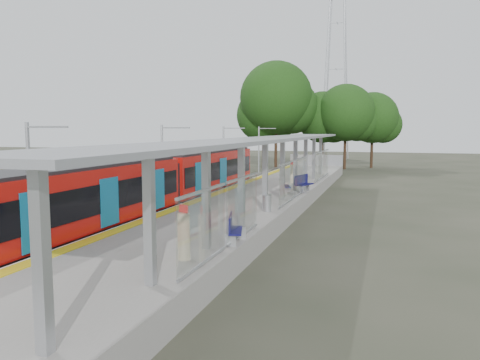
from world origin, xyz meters
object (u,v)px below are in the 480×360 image
Objects in this scene: bench_far at (303,183)px; bench_mid at (284,185)px; info_pillar_near at (184,236)px; train at (159,183)px; bench_near at (233,228)px; litter_bin at (267,203)px; info_pillar_far at (292,174)px.

bench_mid is at bearing -114.42° from bench_far.
bench_mid is 0.92× the size of info_pillar_near.
bench_far is at bearing 42.84° from train.
train is 9.69m from bench_far.
info_pillar_near is at bearing -122.66° from bench_near.
bench_mid is 6.81m from litter_bin.
bench_mid is at bearing 42.24° from train.
train is 15.70× the size of info_pillar_near.
bench_mid is at bearing 95.02° from litter_bin.
bench_far is at bearing 27.08° from bench_mid.
litter_bin is (1.29, -12.90, -0.28)m from info_pillar_far.
train is 16.99× the size of bench_mid.
bench_far is (-0.01, 14.52, 0.06)m from bench_near.
bench_near is 6.69m from litter_bin.
train reaches higher than bench_near.
bench_mid is 1.00× the size of info_pillar_far.
bench_far reaches higher than litter_bin.
info_pillar_near is 22.18m from info_pillar_far.
bench_near is at bearing -70.56° from bench_far.
bench_far reaches higher than bench_mid.
bench_mid is 1.47m from bench_far.
train reaches higher than litter_bin.
info_pillar_far is (-1.72, 19.57, 0.16)m from bench_near.
litter_bin is (0.35, 9.26, -0.34)m from info_pillar_near.
train is at bearing 115.89° from bench_near.
bench_near is 0.97× the size of info_pillar_far.
info_pillar_near reaches higher than bench_near.
bench_mid is 16.05m from info_pillar_near.
info_pillar_near is 2.09× the size of litter_bin.
bench_near is 0.97× the size of bench_mid.
bench_far is 1.07× the size of info_pillar_far.
litter_bin is (-0.42, -7.84, -0.18)m from bench_far.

